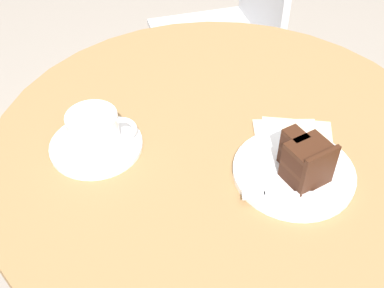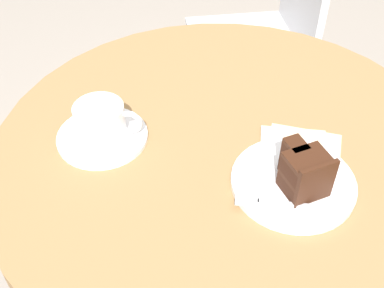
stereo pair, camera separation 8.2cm
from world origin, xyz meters
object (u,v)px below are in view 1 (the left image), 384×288
cake_slice (306,161)px  teaspoon (98,162)px  cafe_chair (237,16)px  coffee_cup (94,129)px  fork (277,194)px  saucer (96,145)px  cake_plate (294,172)px  napkin (293,142)px

cake_slice → teaspoon: bearing=172.4°
cake_slice → cafe_chair: 0.97m
coffee_cup → fork: (0.31, -0.14, -0.03)m
saucer → cafe_chair: 0.93m
saucer → teaspoon: teaspoon is taller
saucer → fork: size_ratio=1.10×
cake_slice → cafe_chair: cafe_chair is taller
cake_plate → fork: size_ratio=1.37×
fork → napkin: size_ratio=1.00×
fork → napkin: bearing=-109.9°
cake_slice → napkin: size_ratio=0.65×
coffee_cup → cake_plate: bearing=-13.9°
coffee_cup → cake_slice: (0.36, -0.10, 0.01)m
napkin → cake_plate: bearing=-100.7°
cake_slice → cafe_chair: size_ratio=0.11×
fork → cafe_chair: 1.00m
cafe_chair → cake_slice: bearing=-13.9°
saucer → cake_slice: 0.37m
cake_plate → fork: 0.07m
teaspoon → cafe_chair: cafe_chair is taller
cake_plate → cafe_chair: bearing=89.2°
cake_plate → saucer: bearing=166.7°
napkin → cafe_chair: size_ratio=0.17×
napkin → cafe_chair: 0.86m
saucer → teaspoon: bearing=-80.3°
saucer → coffee_cup: coffee_cup is taller
saucer → coffee_cup: bearing=66.1°
fork → napkin: (0.05, 0.13, -0.01)m
saucer → cake_plate: 0.36m
saucer → cake_slice: size_ratio=1.70×
coffee_cup → cake_slice: size_ratio=1.25×
napkin → cafe_chair: bearing=90.1°
coffee_cup → napkin: bearing=-0.8°
teaspoon → fork: bearing=125.1°
saucer → napkin: 0.36m
cake_plate → cafe_chair: (0.01, 0.92, -0.20)m
fork → cafe_chair: bearing=-91.2°
saucer → coffee_cup: 0.04m
teaspoon → cafe_chair: 0.98m
teaspoon → napkin: bearing=149.1°
fork → cake_plate: bearing=-123.5°
saucer → cake_plate: cake_plate is taller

